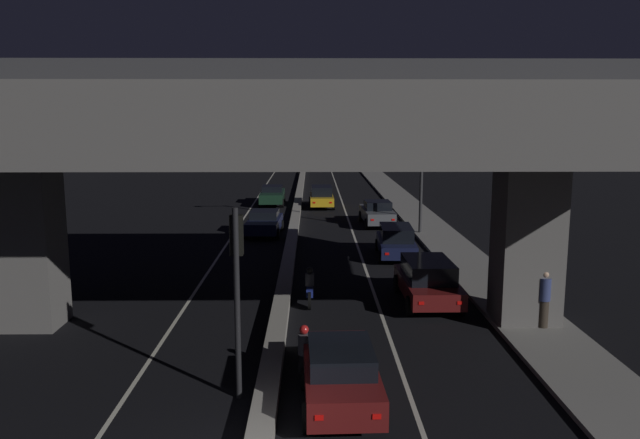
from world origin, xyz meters
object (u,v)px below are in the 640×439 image
object	(u,v)px
traffic_light_left_of_median	(237,269)
street_lamp	(415,149)
car_dark_green_second_oncoming	(272,195)
car_dark_blue_lead_oncoming	(264,222)
motorcycle_black_filtering_near	(304,356)
motorcycle_blue_filtering_mid	(310,289)
car_taxi_yellow_fifth	(322,196)
car_grey_fourth	(377,213)
car_dark_red_lead	(340,372)
car_dark_red_second	(428,280)
car_dark_blue_third	(396,241)
pedestrian_on_sidewalk	(544,299)

from	to	relation	value
traffic_light_left_of_median	street_lamp	world-z (taller)	street_lamp
car_dark_green_second_oncoming	traffic_light_left_of_median	bearing A→B (deg)	1.89
traffic_light_left_of_median	car_dark_blue_lead_oncoming	xyz separation A→B (m)	(-0.96, 20.91, -2.47)
motorcycle_black_filtering_near	motorcycle_blue_filtering_mid	distance (m)	6.42
car_dark_blue_lead_oncoming	motorcycle_black_filtering_near	xyz separation A→B (m)	(2.52, -19.92, -0.10)
car_taxi_yellow_fifth	car_grey_fourth	bearing A→B (deg)	-156.94
street_lamp	car_grey_fourth	world-z (taller)	street_lamp
car_taxi_yellow_fifth	traffic_light_left_of_median	bearing A→B (deg)	174.80
street_lamp	motorcycle_blue_filtering_mid	distance (m)	15.14
car_dark_red_lead	car_dark_green_second_oncoming	size ratio (longest dim) A/B	0.91
car_dark_red_lead	car_taxi_yellow_fifth	world-z (taller)	car_taxi_yellow_fifth
car_taxi_yellow_fifth	car_dark_red_second	bearing A→B (deg)	-172.42
street_lamp	motorcycle_blue_filtering_mid	world-z (taller)	street_lamp
car_dark_red_second	car_dark_green_second_oncoming	size ratio (longest dim) A/B	0.92
car_dark_blue_third	car_dark_green_second_oncoming	world-z (taller)	car_dark_blue_third
car_taxi_yellow_fifth	pedestrian_on_sidewalk	world-z (taller)	pedestrian_on_sidewalk
motorcycle_blue_filtering_mid	car_dark_green_second_oncoming	bearing A→B (deg)	7.05
car_dark_blue_third	car_dark_red_second	bearing A→B (deg)	-176.16
car_dark_red_second	car_grey_fourth	distance (m)	16.29
car_dark_blue_third	car_dark_blue_lead_oncoming	size ratio (longest dim) A/B	0.98
car_dark_red_second	car_dark_blue_lead_oncoming	distance (m)	15.02
car_dark_blue_lead_oncoming	pedestrian_on_sidewalk	bearing A→B (deg)	33.57
car_dark_red_second	street_lamp	bearing A→B (deg)	-7.67
street_lamp	car_dark_red_second	xyz separation A→B (m)	(-1.60, -13.12, -4.03)
car_dark_red_second	car_taxi_yellow_fifth	world-z (taller)	same
car_dark_blue_lead_oncoming	traffic_light_left_of_median	bearing A→B (deg)	4.88
traffic_light_left_of_median	car_dark_blue_third	bearing A→B (deg)	68.92
car_taxi_yellow_fifth	pedestrian_on_sidewalk	size ratio (longest dim) A/B	2.22
traffic_light_left_of_median	car_grey_fourth	world-z (taller)	traffic_light_left_of_median
car_dark_blue_third	car_taxi_yellow_fifth	bearing A→B (deg)	14.22
car_dark_red_lead	car_dark_blue_third	xyz separation A→B (m)	(3.39, 15.45, 0.02)
car_dark_red_lead	car_dark_blue_lead_oncoming	size ratio (longest dim) A/B	0.99
traffic_light_left_of_median	motorcycle_black_filtering_near	distance (m)	3.16
car_dark_green_second_oncoming	street_lamp	bearing A→B (deg)	34.99
motorcycle_black_filtering_near	car_dark_red_second	bearing A→B (deg)	-32.37
street_lamp	motorcycle_blue_filtering_mid	bearing A→B (deg)	-113.87
car_dark_blue_lead_oncoming	pedestrian_on_sidewalk	world-z (taller)	pedestrian_on_sidewalk
car_dark_blue_third	car_dark_green_second_oncoming	size ratio (longest dim) A/B	0.90
traffic_light_left_of_median	pedestrian_on_sidewalk	world-z (taller)	traffic_light_left_of_median
car_grey_fourth	car_taxi_yellow_fifth	distance (m)	8.30
street_lamp	motorcycle_black_filtering_near	world-z (taller)	street_lamp
car_dark_red_second	car_dark_blue_third	xyz separation A→B (m)	(-0.15, 7.50, -0.06)
car_dark_blue_third	car_dark_green_second_oncoming	xyz separation A→B (m)	(-7.09, 18.10, -0.04)
motorcycle_black_filtering_near	traffic_light_left_of_median	bearing A→B (deg)	123.66
car_dark_green_second_oncoming	car_dark_red_lead	bearing A→B (deg)	5.98
street_lamp	car_grey_fourth	xyz separation A→B (m)	(-1.74, 3.17, -4.10)
car_dark_blue_third	car_dark_blue_lead_oncoming	distance (m)	8.94
street_lamp	traffic_light_left_of_median	bearing A→B (deg)	-110.06
motorcycle_black_filtering_near	street_lamp	bearing A→B (deg)	-15.57
car_taxi_yellow_fifth	car_dark_blue_third	bearing A→B (deg)	-169.21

